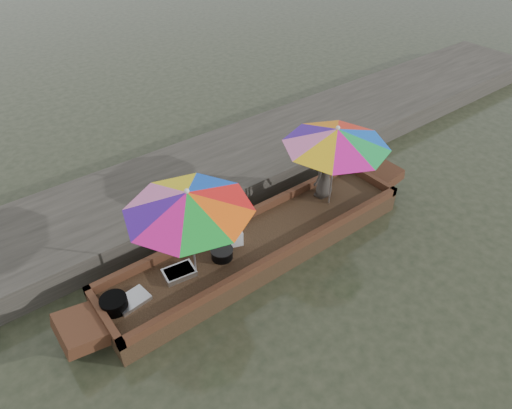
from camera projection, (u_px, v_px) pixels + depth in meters
water at (260, 254)px, 7.71m from camera, size 80.00×80.00×0.00m
dock at (191, 182)px, 8.93m from camera, size 22.00×2.20×0.50m
boat_hull at (260, 246)px, 7.60m from camera, size 5.47×1.20×0.35m
cooking_pot at (114, 304)px, 6.29m from camera, size 0.38×0.38×0.20m
tray_crayfish at (179, 273)px, 6.83m from camera, size 0.51×0.38×0.09m
tray_scallop at (132, 300)px, 6.43m from camera, size 0.50×0.38×0.06m
charcoal_grill at (222, 254)px, 7.10m from camera, size 0.34×0.34×0.16m
supply_bag at (233, 237)px, 7.33m from camera, size 0.34×0.30×0.26m
vendor at (325, 173)px, 8.13m from camera, size 0.53×0.41×0.97m
umbrella_bow at (192, 234)px, 6.43m from camera, size 2.03×2.03×1.55m
umbrella_stern at (333, 167)px, 7.78m from camera, size 1.92×1.92×1.55m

